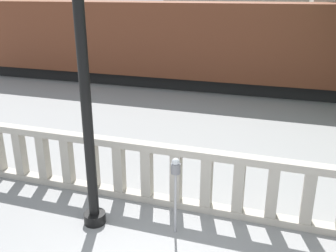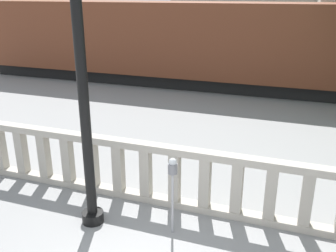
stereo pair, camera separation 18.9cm
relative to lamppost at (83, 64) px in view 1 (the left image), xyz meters
The scene contains 5 objects.
balustrade 2.96m from the lamppost, 33.79° to the left, with size 12.15×0.24×1.26m.
lamppost is the anchor object (origin of this frame).
parking_meter 2.34m from the lamppost, ahead, with size 0.16×0.16×1.43m.
train_near 11.69m from the lamppost, 72.19° to the left, with size 29.79×3.09×4.19m.
train_far 23.48m from the lamppost, 78.93° to the left, with size 20.75×3.10×4.58m.
Camera 1 is at (1.58, -3.58, 4.01)m, focal length 40.00 mm.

